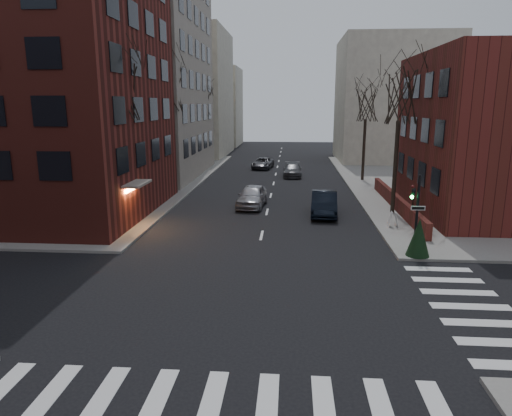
{
  "coord_description": "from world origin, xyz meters",
  "views": [
    {
      "loc": [
        1.65,
        -13.76,
        7.56
      ],
      "look_at": [
        -0.21,
        10.47,
        2.0
      ],
      "focal_mm": 32.0,
      "sensor_mm": 36.0,
      "label": 1
    }
  ],
  "objects": [
    {
      "name": "sandwich_board",
      "position": [
        8.01,
        14.09,
        0.62
      ],
      "size": [
        0.43,
        0.6,
        0.94
      ],
      "primitive_type": "cube",
      "rotation": [
        0.0,
        0.0,
        -0.03
      ],
      "color": "silver",
      "rests_on": "sidewalk_far_right"
    },
    {
      "name": "building_left_tan",
      "position": [
        -17.0,
        34.0,
        14.0
      ],
      "size": [
        18.0,
        18.0,
        28.0
      ],
      "primitive_type": "cube",
      "color": "gray",
      "rests_on": "ground"
    },
    {
      "name": "tree_left_c",
      "position": [
        -8.8,
        40.0,
        8.03
      ],
      "size": [
        3.96,
        3.96,
        9.72
      ],
      "color": "#2D231C",
      "rests_on": "sidewalk_far_left"
    },
    {
      "name": "evergreen_shrub",
      "position": [
        8.04,
        8.5,
        1.11
      ],
      "size": [
        1.23,
        1.23,
        1.91
      ],
      "primitive_type": "cone",
      "rotation": [
        0.0,
        0.0,
        0.08
      ],
      "color": "black",
      "rests_on": "sidewalk_far_right"
    },
    {
      "name": "parked_sedan",
      "position": [
        4.0,
        17.41,
        0.81
      ],
      "size": [
        2.04,
        5.03,
        1.62
      ],
      "primitive_type": "imported",
      "rotation": [
        0.0,
        0.0,
        -0.07
      ],
      "color": "black",
      "rests_on": "ground"
    },
    {
      "name": "traffic_signal",
      "position": [
        7.94,
        8.99,
        1.91
      ],
      "size": [
        0.76,
        0.44,
        4.0
      ],
      "color": "black",
      "rests_on": "sidewalk_far_right"
    },
    {
      "name": "building_left_brick",
      "position": [
        -15.5,
        16.5,
        9.0
      ],
      "size": [
        15.0,
        15.0,
        18.0
      ],
      "primitive_type": "cube",
      "color": "maroon",
      "rests_on": "ground"
    },
    {
      "name": "low_wall_right",
      "position": [
        9.3,
        19.0,
        0.65
      ],
      "size": [
        0.35,
        16.0,
        1.0
      ],
      "primitive_type": "cube",
      "color": "maroon",
      "rests_on": "sidewalk_far_right"
    },
    {
      "name": "building_distant_ra",
      "position": [
        15.0,
        50.0,
        8.0
      ],
      "size": [
        14.0,
        14.0,
        16.0
      ],
      "primitive_type": "cube",
      "color": "beige",
      "rests_on": "ground"
    },
    {
      "name": "tree_right_b",
      "position": [
        8.8,
        32.0,
        7.59
      ],
      "size": [
        3.74,
        3.74,
        9.18
      ],
      "color": "#2D231C",
      "rests_on": "sidewalk_far_right"
    },
    {
      "name": "building_right_brick",
      "position": [
        16.5,
        19.0,
        5.5
      ],
      "size": [
        12.0,
        14.0,
        11.0
      ],
      "primitive_type": "cube",
      "color": "maroon",
      "rests_on": "ground"
    },
    {
      "name": "streetlamp_far",
      "position": [
        -8.2,
        42.0,
        4.24
      ],
      "size": [
        0.36,
        0.36,
        6.28
      ],
      "color": "black",
      "rests_on": "sidewalk_far_left"
    },
    {
      "name": "building_distant_lb",
      "position": [
        -13.0,
        72.0,
        7.0
      ],
      "size": [
        10.0,
        12.0,
        14.0
      ],
      "primitive_type": "cube",
      "color": "beige",
      "rests_on": "ground"
    },
    {
      "name": "car_lane_silver",
      "position": [
        -1.22,
        19.68,
        0.81
      ],
      "size": [
        2.3,
        4.88,
        1.61
      ],
      "primitive_type": "imported",
      "rotation": [
        0.0,
        0.0,
        -0.09
      ],
      "color": "#A6A6AB",
      "rests_on": "ground"
    },
    {
      "name": "ground",
      "position": [
        0.0,
        0.0,
        0.0
      ],
      "size": [
        160.0,
        160.0,
        0.0
      ],
      "primitive_type": "plane",
      "color": "black",
      "rests_on": "ground"
    },
    {
      "name": "streetlamp_near",
      "position": [
        -8.2,
        22.0,
        4.24
      ],
      "size": [
        0.36,
        0.36,
        6.28
      ],
      "color": "black",
      "rests_on": "sidewalk_far_left"
    },
    {
      "name": "building_distant_la",
      "position": [
        -15.0,
        55.0,
        9.0
      ],
      "size": [
        14.0,
        16.0,
        18.0
      ],
      "primitive_type": "cube",
      "color": "beige",
      "rests_on": "ground"
    },
    {
      "name": "car_lane_gray",
      "position": [
        1.82,
        34.58,
        0.69
      ],
      "size": [
        1.93,
        4.74,
        1.37
      ],
      "primitive_type": "imported",
      "rotation": [
        0.0,
        0.0,
        0.0
      ],
      "color": "#3C3D41",
      "rests_on": "ground"
    },
    {
      "name": "tree_right_a",
      "position": [
        8.8,
        18.0,
        8.03
      ],
      "size": [
        3.96,
        3.96,
        9.72
      ],
      "color": "#2D231C",
      "rests_on": "sidewalk_far_right"
    },
    {
      "name": "tree_left_a",
      "position": [
        -8.8,
        14.0,
        8.47
      ],
      "size": [
        4.18,
        4.18,
        10.26
      ],
      "color": "#2D231C",
      "rests_on": "sidewalk_far_left"
    },
    {
      "name": "car_lane_far",
      "position": [
        -1.71,
        40.42,
        0.65
      ],
      "size": [
        2.71,
        4.88,
        1.29
      ],
      "primitive_type": "imported",
      "rotation": [
        0.0,
        0.0,
        -0.13
      ],
      "color": "#45444A",
      "rests_on": "ground"
    },
    {
      "name": "tree_left_b",
      "position": [
        -8.8,
        26.0,
        8.91
      ],
      "size": [
        4.4,
        4.4,
        10.8
      ],
      "color": "#2D231C",
      "rests_on": "sidewalk_far_left"
    }
  ]
}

